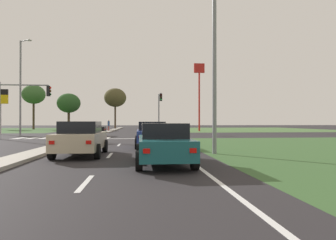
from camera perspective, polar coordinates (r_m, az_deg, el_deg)
name	(u,v)px	position (r m, az deg, el deg)	size (l,w,h in m)	color
ground_plane	(97,135)	(33.80, -14.04, -2.99)	(200.00, 200.00, 0.00)	#282628
grass_verge_far_right	(238,129)	(61.51, 13.84, -1.82)	(35.00, 35.00, 0.01)	#476B38
median_island_near	(39,152)	(15.28, -24.36, -5.87)	(1.20, 22.00, 0.14)	#ADA89E
median_island_far	(115,129)	(58.64, -10.53, -1.83)	(1.20, 36.00, 0.14)	gray
lane_dash_near	(85,183)	(7.59, -16.19, -12.02)	(0.14, 2.00, 0.01)	silver
lane_dash_second	(110,155)	(13.47, -11.54, -6.92)	(0.14, 2.00, 0.01)	silver
lane_dash_third	(119,145)	(19.42, -9.76, -4.92)	(0.14, 2.00, 0.01)	silver
edge_line_right	(176,150)	(15.62, 1.64, -6.03)	(0.14, 24.00, 0.01)	silver
stop_bar_near	(128,139)	(26.48, -8.05, -3.71)	(6.40, 0.50, 0.01)	silver
crosswalk_bar_near	(20,138)	(30.41, -27.52, -3.24)	(0.70, 2.80, 0.01)	silver
crosswalk_bar_second	(32,138)	(30.01, -25.48, -3.29)	(0.70, 2.80, 0.01)	silver
crosswalk_bar_third	(45,138)	(29.64, -23.38, -3.33)	(0.70, 2.80, 0.01)	silver
crosswalk_bar_fourth	(57,138)	(29.31, -21.23, -3.37)	(0.70, 2.80, 0.01)	silver
crosswalk_bar_fifth	(70,138)	(29.03, -19.04, -3.40)	(0.70, 2.80, 0.01)	silver
crosswalk_bar_sixth	(82,138)	(28.79, -16.81, -3.43)	(0.70, 2.80, 0.01)	silver
crosswalk_bar_seventh	(94,138)	(28.59, -14.54, -3.46)	(0.70, 2.80, 0.01)	silver
crosswalk_bar_eighth	(106,138)	(28.44, -12.25, -3.48)	(0.70, 2.80, 0.01)	silver
car_blue_near	(151,134)	(17.49, -3.34, -2.83)	(1.98, 4.63, 1.55)	navy
car_beige_second	(81,138)	(13.59, -16.96, -3.51)	(2.03, 4.25, 1.56)	#BCAD8E
car_black_third	(85,129)	(31.82, -16.35, -1.71)	(4.46, 2.09, 1.56)	black
car_teal_fourth	(163,143)	(10.47, -0.94, -4.62)	(1.99, 4.63, 1.49)	#19565B
car_maroon_fifth	(90,127)	(43.81, -15.26, -1.37)	(1.98, 4.56, 1.53)	maroon
traffic_signal_near_left	(20,100)	(28.95, -27.57, 3.63)	(4.58, 0.32, 5.13)	gray
traffic_signal_far_right	(160,106)	(38.67, -1.69, 2.87)	(0.32, 4.19, 5.47)	gray
street_lamp_near	(211,31)	(14.52, 8.60, 17.25)	(2.46, 0.95, 10.72)	gray
street_lamp_second	(21,83)	(36.20, -27.31, 6.52)	(1.72, 1.27, 10.69)	gray
pedestrian_at_median	(109,124)	(46.99, -11.79, -0.81)	(0.34, 0.34, 1.74)	maroon
fastfood_pole_sign	(199,82)	(49.37, 6.26, 7.62)	(1.80, 0.40, 11.54)	red
fuel_price_totem	(0,101)	(40.98, -30.52, 3.22)	(1.80, 0.24, 5.60)	silver
treeline_second	(34,95)	(65.93, -25.28, 4.61)	(4.64, 4.64, 9.28)	#423323
treeline_third	(69,103)	(60.68, -19.23, 3.18)	(4.57, 4.57, 7.29)	#423323
treeline_fourth	(115,98)	(62.56, -10.51, 4.40)	(4.72, 4.72, 8.80)	#423323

